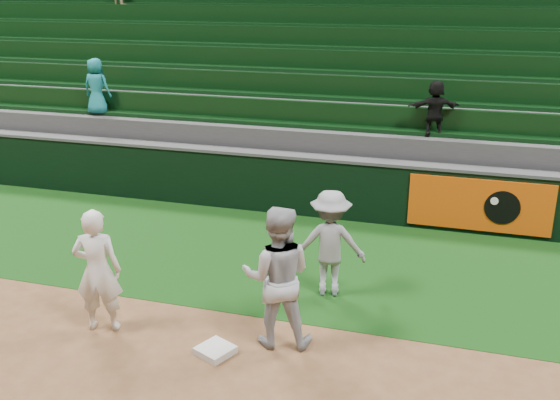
% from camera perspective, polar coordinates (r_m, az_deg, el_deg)
% --- Properties ---
extents(ground, '(70.00, 70.00, 0.00)m').
position_cam_1_polar(ground, '(8.33, -4.11, -13.61)').
color(ground, brown).
rests_on(ground, ground).
extents(foul_grass, '(36.00, 4.20, 0.01)m').
position_cam_1_polar(foul_grass, '(10.84, 1.45, -5.34)').
color(foul_grass, black).
rests_on(foul_grass, ground).
extents(first_base, '(0.55, 0.55, 0.09)m').
position_cam_1_polar(first_base, '(8.28, -5.93, -13.51)').
color(first_base, silver).
rests_on(first_base, ground).
extents(first_baseman, '(0.73, 0.58, 1.75)m').
position_cam_1_polar(first_baseman, '(8.74, -16.34, -6.22)').
color(first_baseman, white).
rests_on(first_baseman, ground).
extents(baserunner, '(1.06, 0.90, 1.91)m').
position_cam_1_polar(baserunner, '(8.04, -0.24, -7.04)').
color(baserunner, '#AAAEB5').
rests_on(baserunner, ground).
extents(base_coach, '(1.16, 0.79, 1.65)m').
position_cam_1_polar(base_coach, '(9.37, 4.61, -3.96)').
color(base_coach, gray).
rests_on(base_coach, foul_grass).
extents(field_wall, '(36.00, 0.45, 1.25)m').
position_cam_1_polar(field_wall, '(12.60, 4.21, 1.26)').
color(field_wall, black).
rests_on(field_wall, ground).
extents(stadium_seating, '(36.00, 5.95, 5.52)m').
position_cam_1_polar(stadium_seating, '(15.95, 7.19, 8.94)').
color(stadium_seating, '#333336').
rests_on(stadium_seating, ground).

